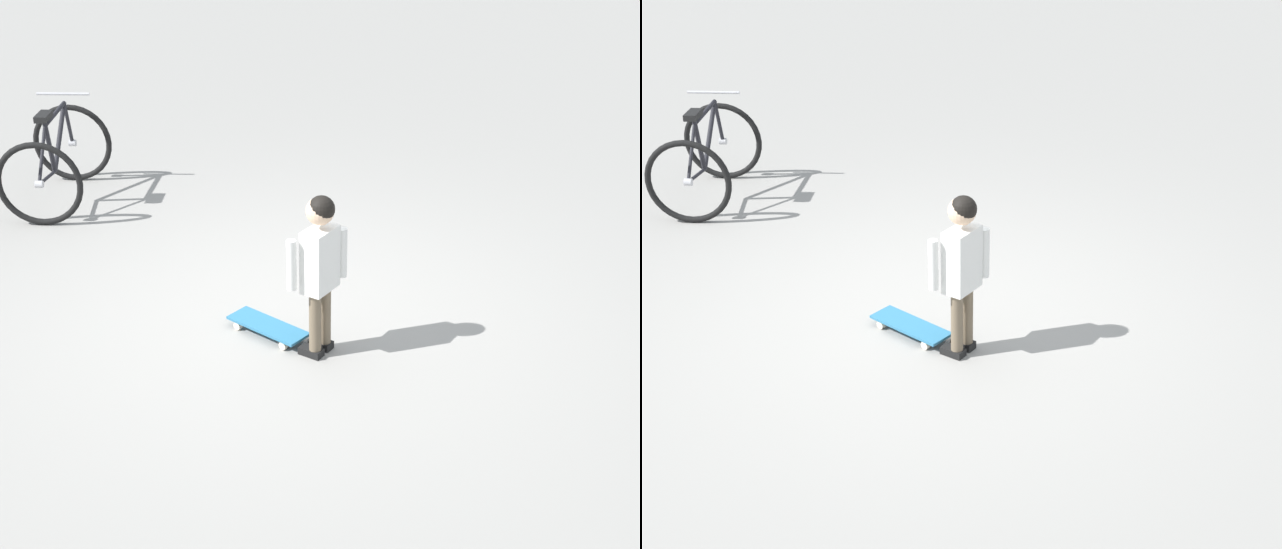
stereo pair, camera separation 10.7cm
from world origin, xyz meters
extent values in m
plane|color=gray|center=(0.00, 0.00, 0.00)|extent=(50.00, 50.00, 0.00)
cylinder|color=brown|center=(0.50, -0.33, 0.24)|extent=(0.08, 0.08, 0.42)
cube|color=black|center=(0.47, -0.33, 0.03)|extent=(0.16, 0.09, 0.05)
cylinder|color=brown|center=(0.50, -0.22, 0.24)|extent=(0.08, 0.08, 0.42)
cube|color=black|center=(0.47, -0.22, 0.03)|extent=(0.16, 0.09, 0.05)
cube|color=white|center=(0.50, -0.27, 0.65)|extent=(0.16, 0.25, 0.40)
cylinder|color=white|center=(0.41, -0.44, 0.65)|extent=(0.06, 0.06, 0.32)
cylinder|color=white|center=(0.55, -0.12, 0.65)|extent=(0.06, 0.06, 0.32)
sphere|color=beige|center=(0.50, -0.27, 0.96)|extent=(0.17, 0.17, 0.17)
sphere|color=black|center=(0.51, -0.27, 0.98)|extent=(0.16, 0.16, 0.16)
cube|color=teal|center=(0.10, -0.30, 0.07)|extent=(0.57, 0.21, 0.02)
cube|color=#B7B7BC|center=(-0.10, -0.30, 0.05)|extent=(0.03, 0.11, 0.02)
cube|color=#B7B7BC|center=(0.29, -0.31, 0.05)|extent=(0.03, 0.11, 0.02)
cylinder|color=beige|center=(-0.10, -0.37, 0.03)|extent=(0.06, 0.03, 0.06)
cylinder|color=beige|center=(-0.10, -0.22, 0.03)|extent=(0.06, 0.03, 0.06)
cylinder|color=beige|center=(0.29, -0.39, 0.03)|extent=(0.06, 0.03, 0.06)
cylinder|color=beige|center=(0.30, -0.24, 0.03)|extent=(0.06, 0.03, 0.06)
torus|color=black|center=(-3.10, 0.75, 0.36)|extent=(0.60, 0.46, 0.71)
torus|color=black|center=(-2.50, -0.07, 0.36)|extent=(0.60, 0.46, 0.71)
cylinder|color=#B7B7BC|center=(-3.10, 0.75, 0.36)|extent=(0.08, 0.08, 0.06)
cylinder|color=#B7B7BC|center=(-2.50, -0.07, 0.36)|extent=(0.08, 0.08, 0.06)
cylinder|color=black|center=(-2.90, 0.47, 0.53)|extent=(0.34, 0.44, 0.48)
cylinder|color=black|center=(-2.87, 0.43, 0.75)|extent=(0.38, 0.50, 0.06)
cylinder|color=black|center=(-2.72, 0.23, 0.54)|extent=(0.11, 0.14, 0.48)
cylinder|color=black|center=(-2.63, 0.10, 0.33)|extent=(0.28, 0.37, 0.08)
cylinder|color=black|center=(-2.60, 0.06, 0.55)|extent=(0.23, 0.30, 0.40)
cylinder|color=black|center=(-3.07, 0.71, 0.56)|extent=(0.10, 0.12, 0.41)
cube|color=black|center=(-2.69, 0.19, 0.82)|extent=(0.21, 0.24, 0.05)
cylinder|color=#B7B7BC|center=(-3.04, 0.67, 0.84)|extent=(0.39, 0.29, 0.02)
camera|label=1|loc=(3.53, -4.22, 3.08)|focal=52.04mm
camera|label=2|loc=(3.61, -4.16, 3.08)|focal=52.04mm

